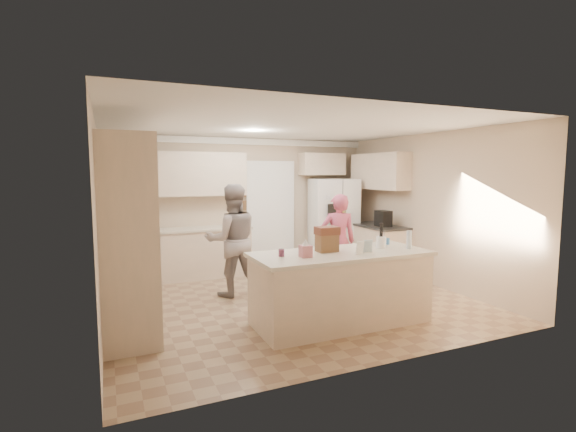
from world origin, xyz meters
name	(u,v)px	position (x,y,z in m)	size (l,w,h in m)	color
floor	(291,301)	(0.00, 0.00, -0.01)	(5.20, 4.60, 0.02)	#927958
ceiling	(291,125)	(0.00, 0.00, 2.61)	(5.20, 4.60, 0.02)	white
wall_back	(244,204)	(0.00, 2.31, 1.30)	(5.20, 0.02, 2.60)	#C6B093
wall_front	(388,237)	(0.00, -2.31, 1.30)	(5.20, 0.02, 2.60)	#C6B093
wall_left	(98,224)	(-2.61, 0.00, 1.30)	(0.02, 4.60, 2.60)	#C6B093
wall_right	(429,209)	(2.61, 0.00, 1.30)	(0.02, 4.60, 2.60)	#C6B093
crown_back	(244,141)	(0.00, 2.26, 2.53)	(5.20, 0.08, 0.12)	white
pantry_bank	(125,230)	(-2.30, 0.20, 1.18)	(0.60, 2.60, 2.35)	beige
back_base_cab	(189,254)	(-1.15, 2.00, 0.44)	(2.20, 0.60, 0.88)	beige
back_countertop	(189,229)	(-1.15, 1.99, 0.90)	(2.24, 0.63, 0.04)	beige
back_upper_cab	(186,174)	(-1.15, 2.12, 1.90)	(2.20, 0.35, 0.80)	beige
doorway_opening	(270,216)	(0.55, 2.28, 1.05)	(0.90, 0.06, 2.10)	black
doorway_casing	(271,216)	(0.55, 2.24, 1.05)	(1.02, 0.03, 2.22)	white
wall_frame_upper	(245,192)	(0.02, 2.27, 1.55)	(0.15, 0.02, 0.20)	brown
wall_frame_lower	(245,205)	(0.02, 2.27, 1.28)	(0.15, 0.02, 0.20)	brown
refrigerator	(333,223)	(1.76, 1.81, 0.90)	(0.90, 0.70, 1.80)	white
fridge_seam	(342,225)	(1.76, 1.46, 0.90)	(0.01, 0.02, 1.78)	gray
fridge_dispenser	(333,213)	(1.54, 1.45, 1.15)	(0.22, 0.03, 0.35)	black
fridge_handle_l	(341,217)	(1.71, 1.44, 1.05)	(0.02, 0.02, 0.85)	silver
fridge_handle_r	(345,217)	(1.81, 1.44, 1.05)	(0.02, 0.02, 0.85)	silver
over_fridge_cab	(322,164)	(1.65, 2.12, 2.10)	(0.95, 0.35, 0.45)	beige
right_base_cab	(378,250)	(2.30, 1.00, 0.44)	(0.60, 1.20, 0.88)	beige
right_countertop	(378,226)	(2.29, 1.00, 0.90)	(0.63, 1.24, 0.04)	#2D2B28
right_upper_cab	(379,171)	(2.43, 1.20, 1.95)	(0.35, 1.50, 0.70)	beige
coffee_maker	(383,218)	(2.25, 0.80, 1.07)	(0.22, 0.28, 0.30)	black
island_base	(341,289)	(0.20, -1.10, 0.44)	(2.20, 0.90, 0.88)	beige
island_top	(341,254)	(0.20, -1.10, 0.90)	(2.28, 0.96, 0.05)	beige
utensil_crock	(381,242)	(0.85, -1.05, 1.00)	(0.13, 0.13, 0.15)	white
tissue_box	(306,251)	(-0.35, -1.20, 1.00)	(0.13, 0.13, 0.14)	#CB727C
tissue_plume	(306,242)	(-0.35, -1.20, 1.10)	(0.08, 0.08, 0.08)	white
dollhouse_body	(327,243)	(0.05, -1.00, 1.04)	(0.26, 0.18, 0.22)	brown
dollhouse_roof	(327,231)	(0.05, -1.00, 1.20)	(0.28, 0.20, 0.10)	#592D1E
jam_jar	(281,253)	(-0.60, -1.05, 0.97)	(0.07, 0.07, 0.09)	#59263F
greeting_card_a	(360,248)	(0.35, -1.30, 1.01)	(0.12, 0.01, 0.16)	white
greeting_card_b	(368,246)	(0.50, -1.25, 1.01)	(0.12, 0.01, 0.16)	silver
water_bottle	(409,240)	(1.15, -1.25, 1.04)	(0.07, 0.07, 0.24)	silver
shaker_salt	(384,242)	(1.02, -0.88, 0.97)	(0.05, 0.05, 0.09)	#4581B7
shaker_pepper	(388,241)	(1.09, -0.88, 0.97)	(0.05, 0.05, 0.09)	#4581B7
teen_boy	(232,240)	(-0.72, 0.65, 0.88)	(0.85, 0.66, 1.75)	#9A9491
teen_girl	(338,241)	(1.02, 0.35, 0.79)	(0.58, 0.38, 1.58)	#C74E60
fridge_magnets	(342,225)	(1.76, 1.45, 0.90)	(0.76, 0.02, 1.44)	tan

